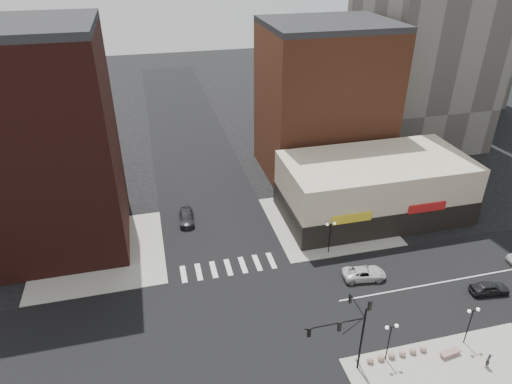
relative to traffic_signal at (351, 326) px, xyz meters
name	(u,v)px	position (x,y,z in m)	size (l,w,h in m)	color
ground	(245,318)	(-7.24, 7.83, -4.96)	(240.00, 240.00, 0.00)	black
road_ew	(245,318)	(-7.24, 7.83, -4.95)	(200.00, 14.00, 0.02)	black
road_ns	(245,318)	(-7.24, 7.83, -4.95)	(14.00, 200.00, 0.02)	black
sidewalk_nw	(100,253)	(-21.74, 22.33, -4.90)	(15.00, 15.00, 0.12)	gray
sidewalk_ne	(327,221)	(7.26, 22.33, -4.90)	(15.00, 15.00, 0.12)	gray
building_nw	(40,148)	(-26.24, 26.33, 7.54)	(16.00, 15.00, 25.00)	#391612
building_ne_midrise	(324,103)	(11.76, 37.33, 6.04)	(18.00, 15.00, 22.00)	brown
building_ne_row	(374,192)	(13.76, 22.83, -1.66)	(24.20, 12.20, 8.00)	beige
traffic_signal	(351,326)	(0.00, 0.00, 0.00)	(5.59, 3.09, 7.77)	black
street_lamp_se_a	(390,334)	(3.76, -0.17, -1.67)	(1.22, 0.32, 4.16)	black
street_lamp_se_b	(471,317)	(11.76, -0.17, -1.67)	(1.22, 0.32, 4.16)	black
street_lamp_ne	(330,230)	(4.76, 15.83, -1.67)	(1.22, 0.32, 4.16)	black
bollard_row	(397,354)	(4.89, -0.17, -4.55)	(5.84, 0.59, 0.59)	#9E776D
white_suv	(364,273)	(6.84, 10.58, -4.30)	(2.20, 4.77, 1.33)	silver
dark_sedan_east	(490,288)	(18.59, 5.16, -4.27)	(1.63, 4.06, 1.38)	black
dark_sedan_north	(187,217)	(-10.84, 26.74, -4.28)	(1.90, 4.67, 1.35)	black
pedestrian	(488,361)	(11.95, -3.03, -4.10)	(0.54, 0.36, 1.49)	#2B272D
stone_bench	(450,353)	(9.62, -1.17, -4.59)	(2.05, 0.85, 0.46)	#956F66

